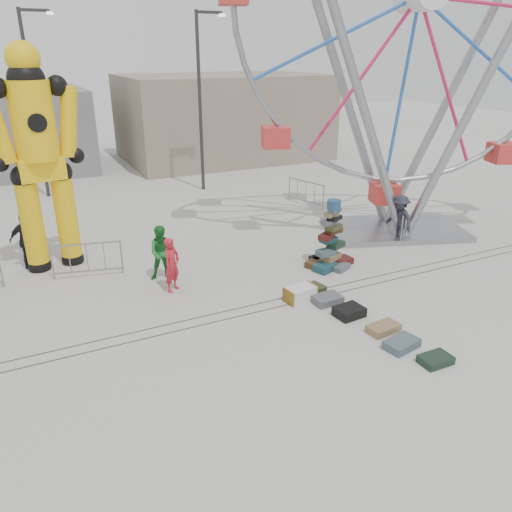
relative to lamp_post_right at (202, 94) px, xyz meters
name	(u,v)px	position (x,y,z in m)	size (l,w,h in m)	color
ground	(272,321)	(-3.09, -13.00, -4.48)	(90.00, 90.00, 0.00)	#9E9E99
track_line_near	(262,311)	(-3.09, -12.40, -4.48)	(40.00, 0.04, 0.01)	#47443F
track_line_far	(255,304)	(-3.09, -12.00, -4.48)	(40.00, 0.04, 0.01)	#47443F
building_right	(223,117)	(3.91, 7.00, -1.98)	(12.00, 8.00, 5.00)	gray
lamp_post_right	(202,94)	(0.00, 0.00, 0.00)	(1.41, 0.25, 8.00)	#2D2D30
lamp_post_left	(35,97)	(-7.00, 2.00, 0.00)	(1.41, 0.25, 8.00)	#2D2D30
suitcase_tower	(330,248)	(0.18, -10.67, -3.88)	(1.61, 1.40, 2.17)	#1A464F
crash_test_dummy	(38,153)	(-7.62, -6.87, -0.88)	(2.73, 1.20, 6.84)	black
ferris_wheel	(416,31)	(4.18, -9.04, 2.46)	(11.53, 4.47, 14.10)	gray
steamer_trunk	(300,294)	(-1.87, -12.32, -4.28)	(0.85, 0.49, 0.40)	silver
row_case_0	(311,290)	(-1.38, -12.11, -4.37)	(0.73, 0.52, 0.23)	#383F1F
row_case_1	(327,299)	(-1.28, -12.77, -4.38)	(0.77, 0.54, 0.21)	slate
row_case_2	(349,312)	(-1.18, -13.62, -4.36)	(0.73, 0.58, 0.25)	black
row_case_3	(383,328)	(-0.90, -14.63, -4.39)	(0.80, 0.47, 0.19)	olive
row_case_4	(402,344)	(-0.98, -15.38, -4.38)	(0.82, 0.51, 0.21)	#4A5D6A
row_case_5	(436,360)	(-0.72, -16.19, -4.39)	(0.71, 0.48, 0.18)	#1A2F21
barricade_dummy_c	(87,260)	(-6.82, -8.15, -3.93)	(2.00, 0.10, 1.10)	gray
barricade_wheel_front	(399,222)	(3.98, -9.47, -3.93)	(2.00, 0.10, 1.10)	gray
barricade_wheel_back	(306,193)	(3.03, -4.53, -3.93)	(2.00, 0.10, 1.10)	gray
pedestrian_red	(172,265)	(-4.81, -10.19, -3.69)	(0.58, 0.38, 1.58)	red
pedestrian_green	(163,253)	(-4.81, -9.29, -3.65)	(0.81, 0.63, 1.66)	#1B6D27
pedestrian_black	(28,241)	(-8.33, -6.71, -3.56)	(1.08, 0.45, 1.84)	black
pedestrian_grey	(399,219)	(3.54, -9.98, -3.61)	(1.12, 0.64, 1.73)	#22222D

